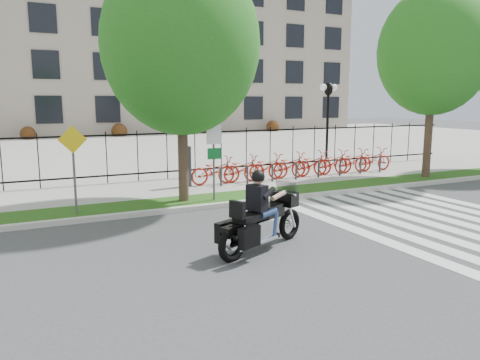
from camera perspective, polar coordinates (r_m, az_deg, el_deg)
name	(u,v)px	position (r m, az deg, el deg)	size (l,w,h in m)	color
ground	(287,243)	(11.12, 5.70, -7.70)	(120.00, 120.00, 0.00)	#3D3D3F
curb	(217,205)	(14.62, -2.79, -3.12)	(60.00, 0.20, 0.15)	beige
grass_verge	(207,200)	(15.39, -4.05, -2.48)	(60.00, 1.50, 0.15)	#1C4E13
sidewalk	(182,188)	(17.68, -7.10, -0.93)	(60.00, 3.50, 0.15)	#AEABA3
plaza	(100,147)	(34.62, -16.67, 3.89)	(80.00, 34.00, 0.10)	#AEABA3
crosswalk_stripes	(434,220)	(14.19, 22.57, -4.55)	(5.70, 8.00, 0.01)	silver
iron_fence	(167,154)	(19.17, -8.88, 3.10)	(30.00, 0.06, 2.00)	black
office_building	(62,36)	(54.61, -20.85, 16.09)	(60.00, 21.90, 20.15)	gray
lamp_post_right	(328,102)	(26.18, 10.69, 9.30)	(1.06, 0.70, 4.25)	black
street_tree_1	(181,44)	(14.86, -7.24, 16.12)	(4.83, 4.83, 7.63)	#3C2920
street_tree_2	(434,52)	(20.95, 22.56, 14.26)	(4.45, 4.45, 7.66)	#3C2920
bike_share_station	(300,164)	(19.59, 7.28, 1.89)	(10.08, 0.89, 1.50)	#2D2D33
sign_pole_regulatory	(214,151)	(14.82, -3.20, 3.58)	(0.50, 0.09, 2.50)	#59595B
sign_pole_warning	(73,158)	(13.75, -19.65, 2.56)	(0.78, 0.09, 2.49)	#59595B
motorcycle_rider	(262,218)	(10.45, 2.73, -4.63)	(2.68, 1.49, 2.20)	black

